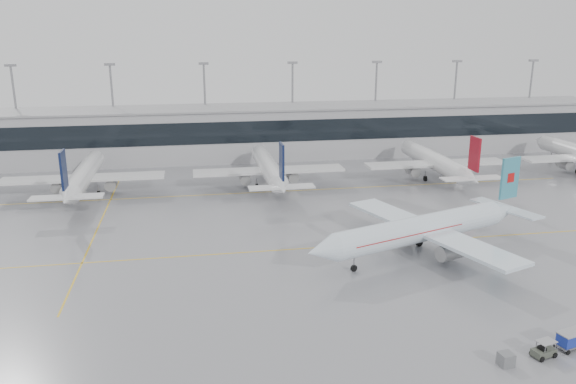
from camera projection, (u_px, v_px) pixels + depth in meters
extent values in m
plane|color=gray|center=(303.00, 249.00, 79.67)|extent=(320.00, 320.00, 0.00)
cube|color=gold|center=(303.00, 249.00, 79.67)|extent=(120.00, 0.25, 0.01)
cube|color=gold|center=(272.00, 192.00, 108.08)|extent=(120.00, 0.25, 0.01)
cube|color=gold|center=(99.00, 226.00, 88.88)|extent=(0.25, 60.00, 0.01)
cube|color=#A2A2A6|center=(253.00, 133.00, 136.75)|extent=(180.00, 15.00, 12.00)
cube|color=black|center=(256.00, 132.00, 129.19)|extent=(180.00, 0.20, 5.00)
cube|color=gray|center=(252.00, 107.00, 135.05)|extent=(182.00, 16.00, 0.40)
cylinder|color=gray|center=(17.00, 114.00, 131.90)|extent=(0.50, 0.50, 22.00)
cube|color=gray|center=(10.00, 65.00, 128.80)|extent=(2.40, 1.00, 0.60)
cylinder|color=gray|center=(114.00, 112.00, 135.56)|extent=(0.50, 0.50, 22.00)
cube|color=gray|center=(110.00, 64.00, 132.47)|extent=(2.40, 1.00, 0.60)
cylinder|color=gray|center=(205.00, 110.00, 139.23)|extent=(0.50, 0.50, 22.00)
cube|color=gray|center=(204.00, 63.00, 136.13)|extent=(2.40, 1.00, 0.60)
cylinder|color=gray|center=(292.00, 108.00, 142.89)|extent=(0.50, 0.50, 22.00)
cube|color=gray|center=(293.00, 63.00, 139.79)|extent=(2.40, 1.00, 0.60)
cylinder|color=gray|center=(375.00, 106.00, 146.56)|extent=(0.50, 0.50, 22.00)
cube|color=gray|center=(377.00, 62.00, 143.46)|extent=(2.40, 1.00, 0.60)
cylinder|color=gray|center=(454.00, 104.00, 150.22)|extent=(0.50, 0.50, 22.00)
cube|color=gray|center=(457.00, 61.00, 147.12)|extent=(2.40, 1.00, 0.60)
cylinder|color=gray|center=(529.00, 103.00, 153.88)|extent=(0.50, 0.50, 22.00)
cube|color=gray|center=(534.00, 60.00, 150.79)|extent=(2.40, 1.00, 0.60)
cylinder|color=white|center=(420.00, 229.00, 76.20)|extent=(27.49, 12.83, 3.66)
cone|color=white|center=(322.00, 251.00, 68.62)|extent=(5.00, 4.79, 3.66)
cone|color=white|center=(504.00, 210.00, 84.16)|extent=(6.50, 5.33, 3.66)
cube|color=white|center=(428.00, 230.00, 77.02)|extent=(14.87, 30.13, 0.45)
cube|color=white|center=(506.00, 208.00, 84.17)|extent=(6.55, 11.89, 0.25)
cube|color=teal|center=(510.00, 178.00, 82.99)|extent=(3.51, 1.54, 6.24)
cylinder|color=#959595|center=(450.00, 252.00, 73.18)|extent=(4.10, 3.19, 2.10)
cylinder|color=#959595|center=(402.00, 230.00, 81.21)|extent=(4.10, 3.19, 2.10)
cylinder|color=gray|center=(354.00, 262.00, 71.72)|extent=(0.20, 0.20, 1.59)
cylinder|color=black|center=(354.00, 268.00, 71.94)|extent=(0.95, 0.59, 0.90)
cylinder|color=gray|center=(446.00, 249.00, 75.91)|extent=(0.24, 0.24, 1.59)
cylinder|color=black|center=(446.00, 254.00, 76.13)|extent=(1.19, 0.79, 1.10)
cylinder|color=gray|center=(420.00, 237.00, 80.26)|extent=(0.24, 0.24, 1.59)
cylinder|color=black|center=(419.00, 242.00, 80.47)|extent=(1.19, 0.79, 1.10)
cube|color=#B70F0F|center=(510.00, 177.00, 82.97)|extent=(1.47, 0.89, 1.40)
cube|color=#B70F0F|center=(403.00, 231.00, 74.72)|extent=(18.19, 9.53, 0.12)
cylinder|color=silver|center=(85.00, 174.00, 105.95)|extent=(3.59, 27.36, 3.59)
cone|color=silver|center=(97.00, 157.00, 120.80)|extent=(3.59, 4.00, 3.59)
cone|color=silver|center=(67.00, 199.00, 90.34)|extent=(3.59, 5.60, 3.59)
cube|color=silver|center=(84.00, 178.00, 104.64)|extent=(29.64, 5.00, 0.45)
cube|color=silver|center=(67.00, 197.00, 90.07)|extent=(11.40, 2.80, 0.25)
cube|color=#0C163A|center=(64.00, 170.00, 88.63)|extent=(0.35, 3.60, 6.12)
cylinder|color=#959595|center=(58.00, 186.00, 104.72)|extent=(2.10, 3.60, 2.10)
cylinder|color=#959595|center=(111.00, 184.00, 106.32)|extent=(2.10, 3.60, 2.10)
cylinder|color=gray|center=(95.00, 174.00, 116.77)|extent=(0.20, 0.20, 1.56)
cylinder|color=black|center=(95.00, 177.00, 116.98)|extent=(0.30, 0.90, 0.90)
cylinder|color=gray|center=(69.00, 191.00, 103.83)|extent=(0.24, 0.24, 1.56)
cylinder|color=black|center=(70.00, 195.00, 104.04)|extent=(0.45, 1.10, 1.10)
cylinder|color=gray|center=(98.00, 190.00, 104.69)|extent=(0.24, 0.24, 1.56)
cylinder|color=black|center=(99.00, 194.00, 104.91)|extent=(0.45, 1.10, 1.10)
cylinder|color=silver|center=(268.00, 167.00, 111.78)|extent=(3.59, 27.36, 3.59)
cone|color=silver|center=(258.00, 151.00, 126.63)|extent=(3.59, 4.00, 3.59)
cone|color=silver|center=(281.00, 188.00, 96.17)|extent=(3.59, 5.60, 3.59)
cube|color=silver|center=(269.00, 170.00, 110.47)|extent=(29.64, 5.00, 0.45)
cube|color=silver|center=(282.00, 187.00, 95.90)|extent=(11.40, 2.80, 0.25)
cube|color=#0C163A|center=(282.00, 161.00, 94.46)|extent=(0.35, 3.60, 6.12)
cylinder|color=#959595|center=(245.00, 178.00, 110.55)|extent=(2.10, 3.60, 2.10)
cylinder|color=#959595|center=(293.00, 176.00, 112.15)|extent=(2.10, 3.60, 2.10)
cylinder|color=gray|center=(261.00, 167.00, 122.60)|extent=(0.20, 0.20, 1.56)
cylinder|color=black|center=(261.00, 170.00, 122.81)|extent=(0.30, 0.90, 0.90)
cylinder|color=gray|center=(257.00, 182.00, 109.66)|extent=(0.24, 0.24, 1.56)
cylinder|color=black|center=(257.00, 186.00, 109.87)|extent=(0.45, 1.10, 1.10)
cylinder|color=gray|center=(283.00, 181.00, 110.52)|extent=(0.24, 0.24, 1.56)
cylinder|color=black|center=(283.00, 185.00, 110.74)|extent=(0.45, 1.10, 1.10)
cylinder|color=silver|center=(433.00, 160.00, 117.61)|extent=(3.59, 27.36, 3.59)
cone|color=silver|center=(405.00, 146.00, 132.46)|extent=(3.59, 4.00, 3.59)
cone|color=silver|center=(471.00, 180.00, 102.00)|extent=(3.59, 5.60, 3.59)
cube|color=silver|center=(436.00, 163.00, 116.30)|extent=(29.64, 5.00, 0.45)
cube|color=silver|center=(472.00, 178.00, 101.73)|extent=(11.40, 2.80, 0.25)
cube|color=maroon|center=(475.00, 154.00, 100.29)|extent=(0.35, 3.60, 6.12)
cylinder|color=#959595|center=(413.00, 171.00, 116.38)|extent=(2.10, 3.60, 2.10)
cylinder|color=#959595|center=(456.00, 169.00, 117.98)|extent=(2.10, 3.60, 2.10)
cylinder|color=gray|center=(413.00, 161.00, 128.43)|extent=(0.20, 0.20, 1.56)
cylinder|color=black|center=(413.00, 164.00, 128.64)|extent=(0.30, 0.90, 0.90)
cylinder|color=gray|center=(426.00, 175.00, 115.49)|extent=(0.24, 0.24, 1.56)
cylinder|color=black|center=(425.00, 178.00, 115.70)|extent=(0.45, 1.10, 1.10)
cylinder|color=gray|center=(449.00, 174.00, 116.35)|extent=(0.24, 0.24, 1.56)
cylinder|color=black|center=(449.00, 177.00, 116.56)|extent=(0.45, 1.10, 1.10)
cone|color=silver|center=(540.00, 141.00, 138.29)|extent=(3.59, 4.00, 3.59)
cylinder|color=#959595|center=(565.00, 164.00, 122.21)|extent=(2.10, 3.60, 2.10)
cylinder|color=gray|center=(551.00, 155.00, 134.26)|extent=(0.20, 0.20, 1.56)
cylinder|color=black|center=(551.00, 158.00, 134.47)|extent=(0.30, 0.90, 0.90)
cube|color=#42473C|center=(544.00, 352.00, 52.99)|extent=(2.46, 1.72, 0.65)
cube|color=gray|center=(546.00, 341.00, 52.76)|extent=(2.01, 1.60, 0.06)
cube|color=black|center=(542.00, 349.00, 52.76)|extent=(0.63, 0.83, 0.37)
cylinder|color=gray|center=(556.00, 348.00, 53.66)|extent=(1.10, 0.35, 0.07)
cylinder|color=gray|center=(545.00, 350.00, 52.18)|extent=(0.07, 0.07, 0.84)
cylinder|color=gray|center=(536.00, 344.00, 53.07)|extent=(0.07, 0.07, 0.84)
cylinder|color=gray|center=(555.00, 346.00, 52.69)|extent=(0.07, 0.07, 0.84)
cylinder|color=gray|center=(546.00, 341.00, 53.59)|extent=(0.07, 0.07, 0.84)
cylinder|color=black|center=(542.00, 359.00, 52.19)|extent=(0.59, 0.32, 0.56)
cylinder|color=black|center=(532.00, 353.00, 53.25)|extent=(0.59, 0.32, 0.56)
cylinder|color=black|center=(555.00, 355.00, 52.85)|extent=(0.59, 0.32, 0.56)
cylinder|color=black|center=(544.00, 349.00, 53.91)|extent=(0.59, 0.32, 0.56)
cube|color=gray|center=(571.00, 344.00, 54.43)|extent=(3.17, 2.12, 0.17)
cube|color=#1A2D9F|center=(571.00, 338.00, 54.24)|extent=(2.96, 1.98, 1.16)
cube|color=gray|center=(572.00, 332.00, 54.07)|extent=(3.19, 2.21, 0.10)
cylinder|color=black|center=(568.00, 352.00, 53.39)|extent=(0.51, 0.29, 0.48)
cylinder|color=black|center=(555.00, 345.00, 54.66)|extent=(0.51, 0.29, 0.48)
cylinder|color=black|center=(572.00, 340.00, 55.58)|extent=(0.51, 0.29, 0.48)
cube|color=slate|center=(506.00, 359.00, 51.54)|extent=(1.41, 1.33, 1.28)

